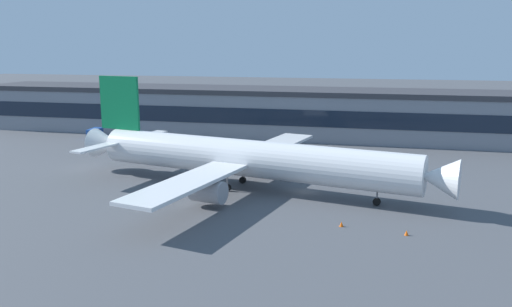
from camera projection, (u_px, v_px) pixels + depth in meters
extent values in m
plane|color=#4C4F54|center=(304.00, 193.00, 80.35)|extent=(600.00, 600.00, 0.00)
cube|color=gray|center=(335.00, 116.00, 127.93)|extent=(186.48, 18.49, 10.81)
cube|color=#38383D|center=(336.00, 92.00, 126.71)|extent=(190.21, 18.86, 1.20)
cube|color=#192333|center=(331.00, 119.00, 118.98)|extent=(182.75, 0.16, 3.89)
cylinder|color=white|center=(250.00, 158.00, 81.54)|extent=(53.41, 16.64, 5.86)
cone|color=white|center=(439.00, 178.00, 69.52)|extent=(6.30, 6.52, 5.56)
cone|color=white|center=(108.00, 144.00, 93.68)|extent=(7.38, 6.48, 5.27)
cube|color=#0C723F|center=(119.00, 103.00, 90.84)|extent=(8.13, 2.17, 9.37)
cube|color=white|center=(146.00, 135.00, 97.69)|extent=(4.50, 10.81, 0.30)
cube|color=white|center=(98.00, 147.00, 86.31)|extent=(4.50, 10.81, 0.30)
cube|color=white|center=(276.00, 145.00, 95.69)|extent=(10.78, 24.72, 0.50)
cube|color=white|center=(188.00, 183.00, 69.32)|extent=(10.78, 24.72, 0.50)
cylinder|color=#99999E|center=(273.00, 160.00, 92.49)|extent=(5.39, 4.14, 3.22)
cylinder|color=#99999E|center=(208.00, 191.00, 72.48)|extent=(5.39, 4.14, 3.22)
cylinder|color=black|center=(377.00, 202.00, 73.88)|extent=(1.18, 0.71, 1.10)
cylinder|color=slate|center=(377.00, 193.00, 73.61)|extent=(0.24, 0.24, 2.08)
cylinder|color=black|center=(243.00, 180.00, 85.90)|extent=(1.18, 0.71, 1.10)
cylinder|color=slate|center=(243.00, 172.00, 85.63)|extent=(0.24, 0.24, 2.08)
cylinder|color=black|center=(228.00, 188.00, 81.24)|extent=(1.18, 0.71, 1.10)
cylinder|color=slate|center=(227.00, 180.00, 80.98)|extent=(0.24, 0.24, 2.08)
cube|color=black|center=(180.00, 141.00, 118.95)|extent=(5.40, 4.08, 1.40)
cube|color=black|center=(184.00, 140.00, 118.17)|extent=(2.40, 2.82, 0.35)
cylinder|color=black|center=(189.00, 144.00, 119.13)|extent=(0.76, 0.52, 0.70)
cylinder|color=black|center=(182.00, 145.00, 117.22)|extent=(0.76, 0.52, 0.70)
cylinder|color=black|center=(178.00, 142.00, 120.96)|extent=(0.76, 0.52, 0.70)
cylinder|color=black|center=(171.00, 144.00, 119.05)|extent=(0.76, 0.52, 0.70)
cube|color=#2651A5|center=(130.00, 138.00, 121.69)|extent=(4.10, 3.66, 1.50)
cube|color=black|center=(125.00, 137.00, 121.30)|extent=(2.07, 2.23, 0.38)
cylinder|color=black|center=(125.00, 143.00, 120.59)|extent=(0.75, 0.64, 0.70)
cylinder|color=black|center=(124.00, 141.00, 122.25)|extent=(0.75, 0.64, 0.70)
cylinder|color=black|center=(136.00, 142.00, 121.43)|extent=(0.75, 0.64, 0.70)
cylinder|color=black|center=(135.00, 141.00, 123.09)|extent=(0.75, 0.64, 0.70)
cube|color=#2651A5|center=(95.00, 133.00, 127.22)|extent=(2.72, 5.40, 2.20)
cube|color=black|center=(92.00, 132.00, 125.74)|extent=(2.20, 2.02, 0.55)
cylinder|color=black|center=(96.00, 139.00, 125.54)|extent=(0.37, 0.73, 0.70)
cylinder|color=black|center=(88.00, 139.00, 125.81)|extent=(0.37, 0.73, 0.70)
cylinder|color=black|center=(102.00, 136.00, 129.07)|extent=(0.37, 0.73, 0.70)
cylinder|color=black|center=(95.00, 136.00, 129.34)|extent=(0.37, 0.73, 0.70)
cone|color=#F2590C|center=(407.00, 233.00, 62.18)|extent=(0.51, 0.51, 0.64)
cone|color=#F2590C|center=(341.00, 224.00, 65.24)|extent=(0.53, 0.53, 0.66)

